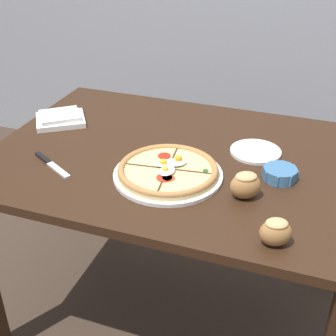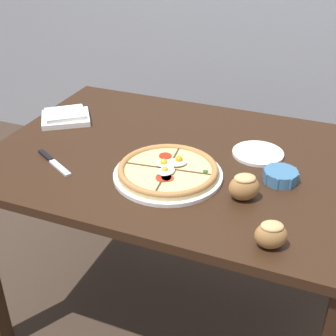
# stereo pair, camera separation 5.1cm
# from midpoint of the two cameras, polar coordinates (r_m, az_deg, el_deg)

# --- Properties ---
(ground_plane) EXTENTS (12.00, 12.00, 0.00)m
(ground_plane) POSITION_cam_midpoint_polar(r_m,az_deg,el_deg) (2.02, 0.17, -16.91)
(ground_plane) COLOR #3D2D23
(dining_table) EXTENTS (1.23, 0.88, 0.74)m
(dining_table) POSITION_cam_midpoint_polar(r_m,az_deg,el_deg) (1.61, 0.20, -1.50)
(dining_table) COLOR #331E11
(dining_table) RESTS_ON ground_plane
(pizza) EXTENTS (0.34, 0.34, 0.05)m
(pizza) POSITION_cam_midpoint_polar(r_m,az_deg,el_deg) (1.43, -1.01, -0.39)
(pizza) COLOR white
(pizza) RESTS_ON dining_table
(ramekin_bowl) EXTENTS (0.11, 0.11, 0.04)m
(ramekin_bowl) POSITION_cam_midpoint_polar(r_m,az_deg,el_deg) (1.45, 12.52, -0.65)
(ramekin_bowl) COLOR teal
(ramekin_bowl) RESTS_ON dining_table
(napkin_folded) EXTENTS (0.23, 0.22, 0.04)m
(napkin_folded) POSITION_cam_midpoint_polar(r_m,az_deg,el_deg) (1.83, -13.77, 5.87)
(napkin_folded) COLOR white
(napkin_folded) RESTS_ON dining_table
(bread_piece_near) EXTENTS (0.11, 0.10, 0.08)m
(bread_piece_near) POSITION_cam_midpoint_polar(r_m,az_deg,el_deg) (1.33, 8.36, -2.05)
(bread_piece_near) COLOR #A3703D
(bread_piece_near) RESTS_ON dining_table
(bread_piece_mid) EXTENTS (0.10, 0.09, 0.07)m
(bread_piece_mid) POSITION_cam_midpoint_polar(r_m,az_deg,el_deg) (1.18, 11.79, -7.61)
(bread_piece_mid) COLOR #A3703D
(bread_piece_mid) RESTS_ON dining_table
(knife_main) EXTENTS (0.18, 0.11, 0.01)m
(knife_main) POSITION_cam_midpoint_polar(r_m,az_deg,el_deg) (1.54, -14.93, 0.40)
(knife_main) COLOR silver
(knife_main) RESTS_ON dining_table
(side_saucer) EXTENTS (0.17, 0.17, 0.01)m
(side_saucer) POSITION_cam_midpoint_polar(r_m,az_deg,el_deg) (1.59, 9.73, 1.98)
(side_saucer) COLOR white
(side_saucer) RESTS_ON dining_table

